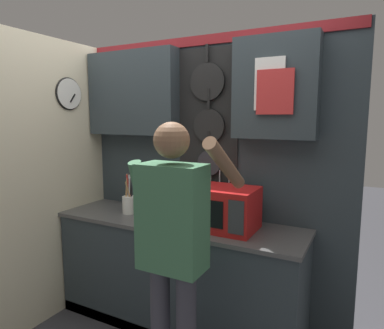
% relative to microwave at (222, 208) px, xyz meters
% --- Properties ---
extents(ground_plane, '(14.00, 14.00, 0.00)m').
position_rel_microwave_xyz_m(ground_plane, '(-0.39, 0.01, -1.04)').
color(ground_plane, '#38383D').
extents(base_cabinet_counter, '(2.02, 0.58, 0.89)m').
position_rel_microwave_xyz_m(base_cabinet_counter, '(-0.39, 0.01, -0.60)').
color(base_cabinet_counter, '#2D383D').
rests_on(base_cabinet_counter, ground_plane).
extents(back_wall_unit, '(2.59, 0.23, 2.34)m').
position_rel_microwave_xyz_m(back_wall_unit, '(-0.40, 0.27, 0.44)').
color(back_wall_unit, '#2D383D').
rests_on(back_wall_unit, ground_plane).
extents(side_wall, '(0.07, 1.60, 2.34)m').
position_rel_microwave_xyz_m(side_wall, '(-1.42, -0.41, 0.14)').
color(side_wall, beige).
rests_on(side_wall, ground_plane).
extents(microwave, '(0.50, 0.36, 0.31)m').
position_rel_microwave_xyz_m(microwave, '(0.00, 0.00, 0.00)').
color(microwave, red).
rests_on(microwave, base_cabinet_counter).
extents(knife_block, '(0.12, 0.15, 0.28)m').
position_rel_microwave_xyz_m(knife_block, '(-0.52, 0.00, -0.05)').
color(knife_block, brown).
rests_on(knife_block, base_cabinet_counter).
extents(utensil_crock, '(0.11, 0.11, 0.34)m').
position_rel_microwave_xyz_m(utensil_crock, '(-0.85, 0.00, -0.06)').
color(utensil_crock, white).
rests_on(utensil_crock, base_cabinet_counter).
extents(person, '(0.54, 0.59, 1.67)m').
position_rel_microwave_xyz_m(person, '(-0.05, -0.61, -0.04)').
color(person, '#383842').
rests_on(person, ground_plane).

